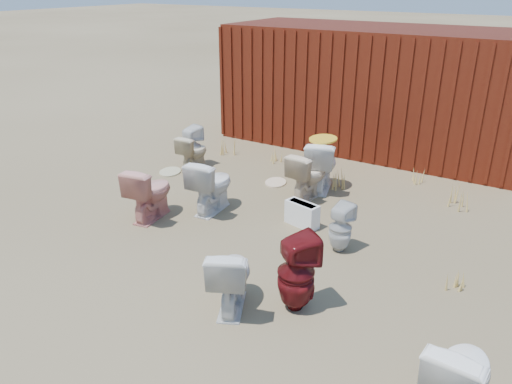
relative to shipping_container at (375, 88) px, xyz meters
The scene contains 22 objects.
ground 5.34m from the shipping_container, 90.00° to the right, with size 100.00×100.00×0.00m, color brown.
shipping_container is the anchor object (origin of this frame).
toilet_front_a 4.62m from the shipping_container, 101.07° to the right, with size 0.47×0.82×0.83m, color white.
toilet_front_pink 5.42m from the shipping_container, 106.10° to the right, with size 0.45×0.79×0.81m, color #DD8C7F.
toilet_front_c 6.42m from the shipping_container, 83.12° to the right, with size 0.43×0.75×0.77m, color silver.
toilet_front_maroon 6.18m from the shipping_container, 77.17° to the right, with size 0.40×0.40×0.88m, color #601013.
toilet_front_e 7.33m from the shipping_container, 64.66° to the right, with size 0.45×0.79×0.80m, color white.
toilet_back_a 3.98m from the shipping_container, 127.23° to the right, with size 0.35×0.36×0.78m, color silver.
toilet_back_beige_left 4.01m from the shipping_container, 124.93° to the right, with size 0.37×0.64×0.66m, color beige.
toilet_back_beige_right 3.36m from the shipping_container, 87.53° to the right, with size 0.43×0.75×0.76m, color beige.
toilet_back_yellowlid 2.92m from the shipping_container, 86.58° to the right, with size 0.48×0.84×0.86m, color white.
toilet_back_e 4.83m from the shipping_container, 74.54° to the right, with size 0.30×0.30×0.66m, color silver.
yellow_lid 2.84m from the shipping_container, 86.58° to the right, with size 0.44×0.55×0.03m, color gold.
loose_tank 4.35m from the shipping_container, 82.90° to the right, with size 0.50×0.20×0.35m, color white.
loose_lid_near 4.52m from the shipping_container, 124.90° to the right, with size 0.38×0.49×0.02m, color #BBB387.
loose_lid_far 3.28m from the shipping_container, 101.26° to the right, with size 0.36×0.47×0.02m, color beige.
weed_clump_a 3.29m from the shipping_container, 135.11° to the right, with size 0.36×0.36×0.32m, color tan.
weed_clump_b 2.92m from the shipping_container, 80.00° to the right, with size 0.32×0.32×0.32m, color tan.
weed_clump_c 3.45m from the shipping_container, 46.16° to the right, with size 0.36×0.36×0.35m, color tan.
weed_clump_d 2.57m from the shipping_container, 118.35° to the right, with size 0.30×0.30×0.28m, color tan.
weed_clump_e 2.49m from the shipping_container, 49.24° to the right, with size 0.34×0.34×0.26m, color tan.
weed_clump_f 5.52m from the shipping_container, 59.29° to the right, with size 0.28×0.28×0.21m, color tan.
Camera 1 is at (3.37, -4.78, 3.28)m, focal length 35.00 mm.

